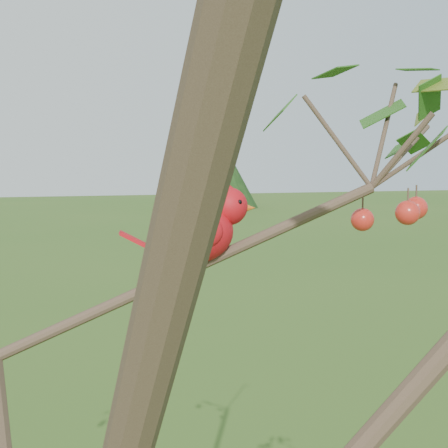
% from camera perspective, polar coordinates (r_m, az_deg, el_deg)
% --- Properties ---
extents(crabapple_tree, '(2.35, 2.05, 2.95)m').
position_cam_1_polar(crabapple_tree, '(0.94, -14.82, -2.48)').
color(crabapple_tree, '#412F23').
rests_on(crabapple_tree, ground).
extents(cardinal, '(0.21, 0.12, 0.15)m').
position_cam_1_polar(cardinal, '(1.07, -2.26, -0.28)').
color(cardinal, red).
rests_on(cardinal, ground).
extents(distant_trees, '(35.84, 14.58, 3.13)m').
position_cam_1_polar(distant_trees, '(24.84, -17.23, 3.23)').
color(distant_trees, '#412F23').
rests_on(distant_trees, ground).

